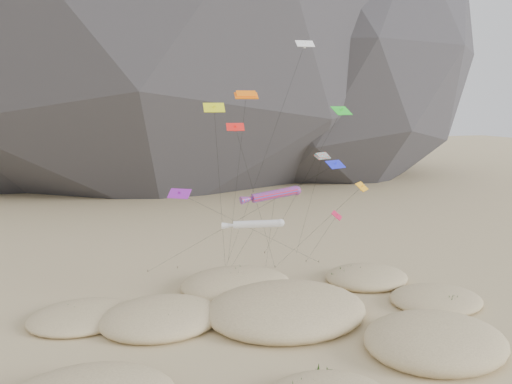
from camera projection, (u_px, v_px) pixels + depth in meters
ground at (296, 340)px, 48.91m from camera, size 500.00×500.00×0.00m
dunes at (270, 323)px, 50.90m from camera, size 51.26×36.51×3.81m
dune_grass at (267, 317)px, 52.18m from camera, size 42.45×28.14×1.55m
kite_stakes at (241, 265)px, 71.12m from camera, size 24.24×6.94×0.30m
rainbow_tube_kite at (273, 195)px, 55.72m from camera, size 7.65×13.65×13.61m
white_tube_kite at (254, 224)px, 54.90m from camera, size 6.48×13.18×10.42m
orange_parafoil at (246, 97)px, 60.68m from camera, size 2.95×9.89×24.40m
multi_parafoil at (322, 158)px, 59.26m from camera, size 4.19×15.51×17.12m
delta_kites at (290, 146)px, 56.94m from camera, size 25.01×24.83×30.13m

